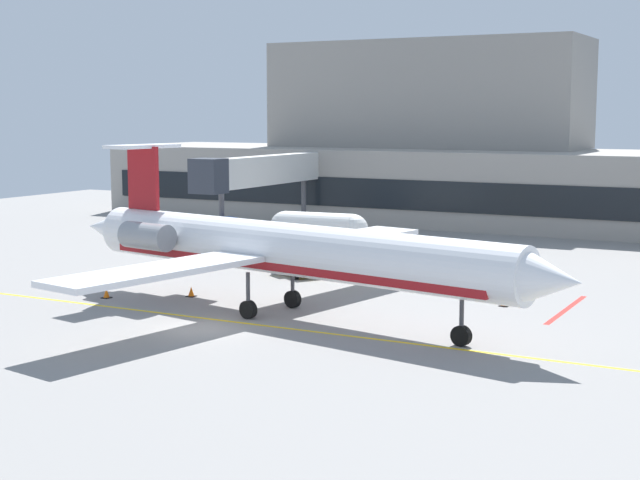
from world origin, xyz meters
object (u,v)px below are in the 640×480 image
pushback_tractor (295,262)px  fuel_tank (318,228)px  regional_jet (281,249)px  baggage_tug (230,232)px

pushback_tractor → fuel_tank: bearing=111.1°
regional_jet → fuel_tank: size_ratio=3.93×
regional_jet → baggage_tug: (-16.50, 20.41, -2.40)m
regional_jet → fuel_tank: bearing=113.7°
regional_jet → fuel_tank: regional_jet is taller
pushback_tractor → fuel_tank: 12.09m
regional_jet → pushback_tractor: 12.14m
fuel_tank → baggage_tug: bearing=-167.7°
fuel_tank → pushback_tractor: bearing=-68.9°
regional_jet → pushback_tractor: regional_jet is taller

